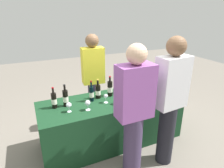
{
  "coord_description": "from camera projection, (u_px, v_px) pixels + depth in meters",
  "views": [
    {
      "loc": [
        -1.08,
        -2.4,
        1.99
      ],
      "look_at": [
        0.0,
        0.0,
        0.98
      ],
      "focal_mm": 30.93,
      "sensor_mm": 36.0,
      "label": 1
    }
  ],
  "objects": [
    {
      "name": "ground_plane",
      "position": [
        112.0,
        139.0,
        3.17
      ],
      "size": [
        12.0,
        12.0,
        0.0
      ],
      "primitive_type": "plane",
      "color": "slate"
    },
    {
      "name": "tasting_table",
      "position": [
        112.0,
        120.0,
        3.04
      ],
      "size": [
        2.17,
        0.77,
        0.73
      ],
      "primitive_type": "cube",
      "color": "#14381E",
      "rests_on": "ground_plane"
    },
    {
      "name": "wine_bottle_0",
      "position": [
        54.0,
        100.0,
        2.62
      ],
      "size": [
        0.07,
        0.07,
        0.3
      ],
      "color": "black",
      "rests_on": "tasting_table"
    },
    {
      "name": "wine_bottle_1",
      "position": [
        66.0,
        98.0,
        2.67
      ],
      "size": [
        0.07,
        0.07,
        0.32
      ],
      "color": "black",
      "rests_on": "tasting_table"
    },
    {
      "name": "wine_bottle_2",
      "position": [
        92.0,
        94.0,
        2.82
      ],
      "size": [
        0.07,
        0.07,
        0.31
      ],
      "color": "black",
      "rests_on": "tasting_table"
    },
    {
      "name": "wine_bottle_3",
      "position": [
        98.0,
        92.0,
        2.92
      ],
      "size": [
        0.08,
        0.08,
        0.3
      ],
      "color": "black",
      "rests_on": "tasting_table"
    },
    {
      "name": "wine_bottle_4",
      "position": [
        110.0,
        89.0,
        2.99
      ],
      "size": [
        0.08,
        0.08,
        0.32
      ],
      "color": "black",
      "rests_on": "tasting_table"
    },
    {
      "name": "wine_bottle_5",
      "position": [
        122.0,
        87.0,
        3.11
      ],
      "size": [
        0.08,
        0.08,
        0.3
      ],
      "color": "black",
      "rests_on": "tasting_table"
    },
    {
      "name": "wine_bottle_6",
      "position": [
        133.0,
        86.0,
        3.14
      ],
      "size": [
        0.07,
        0.07,
        0.3
      ],
      "color": "black",
      "rests_on": "tasting_table"
    },
    {
      "name": "wine_bottle_7",
      "position": [
        155.0,
        81.0,
        3.33
      ],
      "size": [
        0.08,
        0.08,
        0.32
      ],
      "color": "black",
      "rests_on": "tasting_table"
    },
    {
      "name": "wine_glass_0",
      "position": [
        69.0,
        105.0,
        2.52
      ],
      "size": [
        0.07,
        0.07,
        0.14
      ],
      "color": "silver",
      "rests_on": "tasting_table"
    },
    {
      "name": "wine_glass_1",
      "position": [
        88.0,
        103.0,
        2.57
      ],
      "size": [
        0.07,
        0.07,
        0.14
      ],
      "color": "silver",
      "rests_on": "tasting_table"
    },
    {
      "name": "wine_glass_2",
      "position": [
        106.0,
        97.0,
        2.77
      ],
      "size": [
        0.06,
        0.06,
        0.14
      ],
      "color": "silver",
      "rests_on": "tasting_table"
    },
    {
      "name": "wine_glass_3",
      "position": [
        118.0,
        97.0,
        2.73
      ],
      "size": [
        0.07,
        0.07,
        0.14
      ],
      "color": "silver",
      "rests_on": "tasting_table"
    },
    {
      "name": "wine_glass_4",
      "position": [
        139.0,
        92.0,
        2.92
      ],
      "size": [
        0.08,
        0.08,
        0.14
      ],
      "color": "silver",
      "rests_on": "tasting_table"
    },
    {
      "name": "wine_glass_5",
      "position": [
        144.0,
        89.0,
        3.01
      ],
      "size": [
        0.07,
        0.07,
        0.14
      ],
      "color": "silver",
      "rests_on": "tasting_table"
    },
    {
      "name": "ice_bucket",
      "position": [
        142.0,
        84.0,
        3.26
      ],
      "size": [
        0.2,
        0.2,
        0.18
      ],
      "primitive_type": "cylinder",
      "color": "silver",
      "rests_on": "tasting_table"
    },
    {
      "name": "server_pouring",
      "position": [
        93.0,
        78.0,
        3.31
      ],
      "size": [
        0.38,
        0.23,
        1.64
      ],
      "rotation": [
        0.0,
        0.0,
        3.05
      ],
      "color": "#3F3351",
      "rests_on": "ground_plane"
    },
    {
      "name": "guest_0",
      "position": [
        134.0,
        111.0,
        2.22
      ],
      "size": [
        0.42,
        0.23,
        1.68
      ],
      "rotation": [
        0.0,
        0.0,
        0.01
      ],
      "color": "#3F3351",
      "rests_on": "ground_plane"
    },
    {
      "name": "guest_1",
      "position": [
        170.0,
        100.0,
        2.4
      ],
      "size": [
        0.41,
        0.25,
        1.72
      ],
      "rotation": [
        0.0,
        0.0,
        0.09
      ],
      "color": "black",
      "rests_on": "ground_plane"
    }
  ]
}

